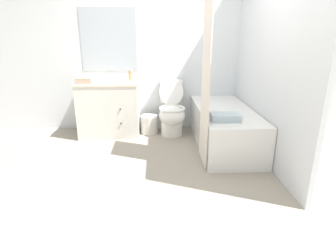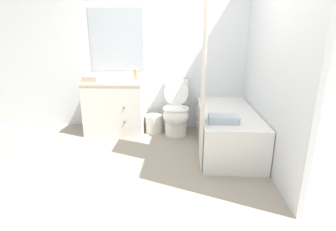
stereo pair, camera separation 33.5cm
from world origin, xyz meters
TOP-DOWN VIEW (x-y plane):
  - ground_plane at (0.00, 0.00)m, footprint 14.00×14.00m
  - wall_back at (-0.01, 1.78)m, footprint 8.00×0.06m
  - wall_right at (1.25, 0.88)m, footprint 0.05×2.76m
  - vanity_cabinet at (-0.78, 1.47)m, footprint 0.90×0.60m
  - sink_faucet at (-0.78, 1.66)m, footprint 0.14×0.12m
  - toilet at (0.16, 1.42)m, footprint 0.39×0.63m
  - bathtub at (0.86, 0.96)m, footprint 0.72×1.59m
  - shower_curtain at (0.48, 0.48)m, footprint 0.02×0.45m
  - wastebasket at (-0.19, 1.48)m, footprint 0.26×0.26m
  - tissue_box at (-0.54, 1.44)m, footprint 0.12×0.12m
  - soap_dispenser at (-0.45, 1.52)m, footprint 0.06×0.06m
  - hand_towel_folded at (-1.08, 1.31)m, footprint 0.21×0.13m
  - bath_towel_folded at (0.73, 0.47)m, footprint 0.34×0.20m

SIDE VIEW (x-z plane):
  - ground_plane at x=0.00m, z-range 0.00..0.00m
  - wastebasket at x=-0.19m, z-range 0.00..0.28m
  - bathtub at x=0.86m, z-range 0.00..0.52m
  - toilet at x=0.16m, z-range -0.07..0.78m
  - vanity_cabinet at x=-0.78m, z-range 0.01..0.83m
  - bath_towel_folded at x=0.73m, z-range 0.52..0.61m
  - sink_faucet at x=-0.78m, z-range 0.80..0.92m
  - hand_towel_folded at x=-1.08m, z-range 0.82..0.91m
  - tissue_box at x=-0.54m, z-range 0.81..0.93m
  - soap_dispenser at x=-0.45m, z-range 0.81..1.00m
  - shower_curtain at x=0.48m, z-range 0.00..2.01m
  - wall_right at x=1.25m, z-range 0.00..2.50m
  - wall_back at x=-0.01m, z-range 0.00..2.50m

